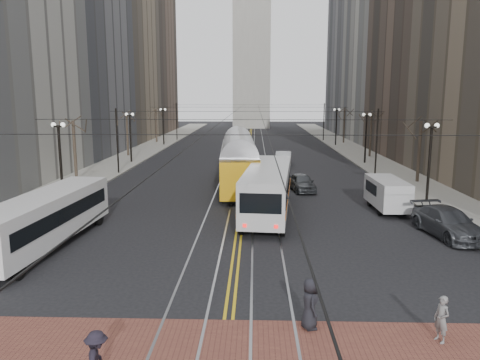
# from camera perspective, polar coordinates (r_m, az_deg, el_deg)

# --- Properties ---
(ground) EXTENTS (260.00, 260.00, 0.00)m
(ground) POSITION_cam_1_polar(r_m,az_deg,el_deg) (18.14, -1.23, -15.28)
(ground) COLOR black
(ground) RESTS_ON ground
(sidewalk_left) EXTENTS (5.00, 140.00, 0.15)m
(sidewalk_left) POSITION_cam_1_polar(r_m,az_deg,el_deg) (63.84, -12.63, 3.00)
(sidewalk_left) COLOR gray
(sidewalk_left) RESTS_ON ground
(sidewalk_right) EXTENTS (5.00, 140.00, 0.15)m
(sidewalk_right) POSITION_cam_1_polar(r_m,az_deg,el_deg) (63.42, 14.68, 2.87)
(sidewalk_right) COLOR gray
(sidewalk_right) RESTS_ON ground
(streetcar_rails) EXTENTS (4.80, 130.00, 0.02)m
(streetcar_rails) POSITION_cam_1_polar(r_m,az_deg,el_deg) (61.85, 0.98, 2.96)
(streetcar_rails) COLOR gray
(streetcar_rails) RESTS_ON ground
(centre_lines) EXTENTS (0.42, 130.00, 0.01)m
(centre_lines) POSITION_cam_1_polar(r_m,az_deg,el_deg) (61.85, 0.98, 2.96)
(centre_lines) COLOR gold
(centre_lines) RESTS_ON ground
(building_left_mid) EXTENTS (16.00, 20.00, 34.00)m
(building_left_mid) POSITION_cam_1_polar(r_m,az_deg,el_deg) (68.33, -21.96, 17.23)
(building_left_mid) COLOR slate
(building_left_mid) RESTS_ON ground
(building_left_far) EXTENTS (16.00, 20.00, 40.00)m
(building_left_far) POSITION_cam_1_polar(r_m,az_deg,el_deg) (106.40, -13.11, 16.53)
(building_left_far) COLOR brown
(building_left_far) RESTS_ON ground
(building_right_mid) EXTENTS (16.00, 20.00, 34.00)m
(building_right_mid) POSITION_cam_1_polar(r_m,az_deg,el_deg) (67.66, 24.27, 17.15)
(building_right_mid) COLOR brown
(building_right_mid) RESTS_ON ground
(building_right_far) EXTENTS (16.00, 20.00, 40.00)m
(building_right_far) POSITION_cam_1_polar(r_m,az_deg,el_deg) (105.97, 15.90, 16.44)
(building_right_far) COLOR slate
(building_right_far) RESTS_ON ground
(lamp_posts) EXTENTS (27.60, 57.20, 5.60)m
(lamp_posts) POSITION_cam_1_polar(r_m,az_deg,el_deg) (45.38, 0.68, 3.87)
(lamp_posts) COLOR black
(lamp_posts) RESTS_ON ground
(street_trees) EXTENTS (31.68, 53.28, 5.60)m
(street_trees) POSITION_cam_1_polar(r_m,az_deg,el_deg) (51.85, 0.83, 4.67)
(street_trees) COLOR #382D23
(street_trees) RESTS_ON ground
(trolley_wires) EXTENTS (25.96, 120.00, 6.60)m
(trolley_wires) POSITION_cam_1_polar(r_m,az_deg,el_deg) (51.35, 0.82, 5.70)
(trolley_wires) COLOR black
(trolley_wires) RESTS_ON ground
(transit_bus) EXTENTS (3.09, 11.29, 2.79)m
(transit_bus) POSITION_cam_1_polar(r_m,az_deg,el_deg) (26.37, -22.61, -4.66)
(transit_bus) COLOR silver
(transit_bus) RESTS_ON ground
(streetcar) EXTENTS (3.63, 15.73, 3.68)m
(streetcar) POSITION_cam_1_polar(r_m,az_deg,el_deg) (40.68, -0.16, 1.77)
(streetcar) COLOR gold
(streetcar) RESTS_ON ground
(rear_bus) EXTENTS (3.81, 12.41, 3.19)m
(rear_bus) POSITION_cam_1_polar(r_m,az_deg,el_deg) (31.13, 3.45, -1.32)
(rear_bus) COLOR #BBBBBB
(rear_bus) RESTS_ON ground
(cargo_van) EXTENTS (2.04, 5.02, 2.20)m
(cargo_van) POSITION_cam_1_polar(r_m,az_deg,el_deg) (33.65, 17.49, -1.76)
(cargo_van) COLOR silver
(cargo_van) RESTS_ON ground
(sedan_grey) EXTENTS (2.34, 4.47, 1.45)m
(sedan_grey) POSITION_cam_1_polar(r_m,az_deg,el_deg) (39.19, 7.54, -0.29)
(sedan_grey) COLOR #3A3D41
(sedan_grey) RESTS_ON ground
(sedan_silver) EXTENTS (2.16, 5.04, 1.62)m
(sedan_silver) POSITION_cam_1_polar(r_m,az_deg,el_deg) (52.97, 5.31, 2.57)
(sedan_silver) COLOR #B7BBC0
(sedan_silver) RESTS_ON ground
(sedan_parked) EXTENTS (3.10, 5.75, 1.58)m
(sedan_parked) POSITION_cam_1_polar(r_m,az_deg,el_deg) (28.87, 24.03, -4.76)
(sedan_parked) COLOR #3F4247
(sedan_parked) RESTS_ON ground
(pedestrian_a) EXTENTS (0.72, 0.96, 1.78)m
(pedestrian_a) POSITION_cam_1_polar(r_m,az_deg,el_deg) (16.48, 8.49, -14.67)
(pedestrian_a) COLOR black
(pedestrian_a) RESTS_ON crosswalk_band
(pedestrian_b) EXTENTS (0.56, 0.66, 1.54)m
(pedestrian_b) POSITION_cam_1_polar(r_m,az_deg,el_deg) (16.85, 23.36, -15.30)
(pedestrian_b) COLOR slate
(pedestrian_b) RESTS_ON crosswalk_band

